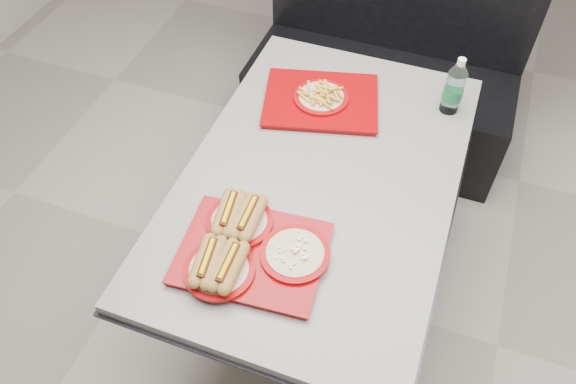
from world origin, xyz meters
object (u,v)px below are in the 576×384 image
(tray_near, at_px, (246,247))
(water_bottle, at_px, (454,89))
(diner_table, at_px, (319,205))
(booth_bench, at_px, (384,70))
(tray_far, at_px, (321,98))

(tray_near, bearing_deg, water_bottle, 61.97)
(diner_table, xyz_separation_m, booth_bench, (0.00, 1.09, -0.18))
(booth_bench, bearing_deg, tray_far, -98.69)
(tray_near, xyz_separation_m, water_bottle, (0.46, 0.87, 0.07))
(diner_table, xyz_separation_m, water_bottle, (0.35, 0.48, 0.27))
(water_bottle, bearing_deg, diner_table, -126.00)
(diner_table, height_order, tray_near, tray_near)
(tray_far, xyz_separation_m, water_bottle, (0.46, 0.13, 0.08))
(booth_bench, xyz_separation_m, tray_far, (-0.11, -0.75, 0.37))
(diner_table, bearing_deg, tray_far, 108.09)
(tray_far, relative_size, water_bottle, 2.16)
(diner_table, xyz_separation_m, tray_far, (-0.11, 0.35, 0.19))
(booth_bench, height_order, tray_near, booth_bench)
(booth_bench, height_order, water_bottle, booth_bench)
(booth_bench, bearing_deg, tray_near, -94.32)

